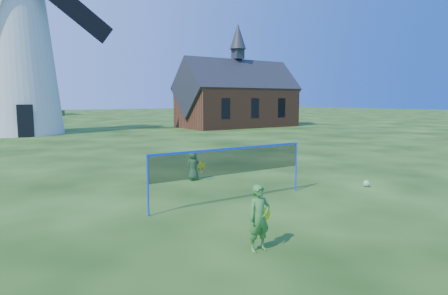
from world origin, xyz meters
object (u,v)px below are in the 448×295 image
at_px(windmill, 16,46).
at_px(chapel, 238,98).
at_px(player_girl, 259,218).
at_px(player_boy, 193,166).
at_px(play_ball, 366,183).
at_px(badminton_net, 231,162).

relative_size(windmill, chapel, 1.62).
xyz_separation_m(windmill, chapel, (20.51, -2.67, -4.21)).
height_order(windmill, player_girl, windmill).
distance_m(player_boy, play_ball, 5.96).
height_order(badminton_net, play_ball, badminton_net).
bearing_deg(player_girl, player_boy, 74.92).
bearing_deg(windmill, chapel, -7.43).
bearing_deg(player_girl, windmill, 94.77).
distance_m(windmill, player_boy, 25.70).
bearing_deg(windmill, badminton_net, -85.28).
distance_m(badminton_net, player_girl, 3.69).
distance_m(windmill, player_girl, 31.85).
bearing_deg(play_ball, badminton_net, 169.33).
distance_m(chapel, player_girl, 34.77).
distance_m(chapel, play_ball, 29.47).
height_order(windmill, play_ball, windmill).
relative_size(chapel, player_boy, 12.18).
distance_m(player_girl, play_ball, 6.90).
bearing_deg(badminton_net, player_boy, 79.87).
xyz_separation_m(badminton_net, player_girl, (-1.61, -3.28, -0.50)).
xyz_separation_m(player_girl, player_boy, (2.19, 6.50, -0.12)).
bearing_deg(chapel, play_ball, -117.11).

